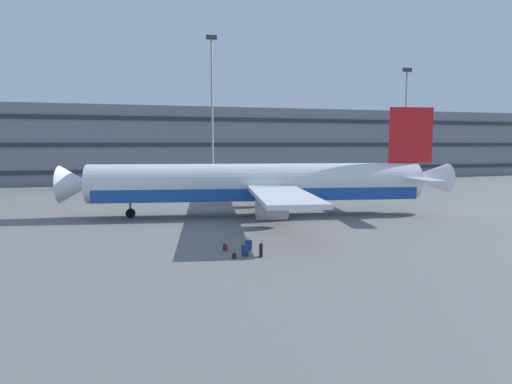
% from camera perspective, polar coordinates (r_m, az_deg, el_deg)
% --- Properties ---
extents(ground_plane, '(600.00, 600.00, 0.00)m').
position_cam_1_polar(ground_plane, '(43.83, 1.01, -3.16)').
color(ground_plane, slate).
extents(terminal_structure, '(161.68, 16.90, 13.93)m').
position_cam_1_polar(terminal_structure, '(90.27, -7.73, 6.06)').
color(terminal_structure, slate).
rests_on(terminal_structure, ground_plane).
extents(airliner, '(38.81, 31.51, 10.83)m').
position_cam_1_polar(airliner, '(43.98, 0.75, 1.00)').
color(airliner, silver).
rests_on(airliner, ground_plane).
extents(light_mast_left, '(1.80, 0.50, 25.30)m').
position_cam_1_polar(light_mast_left, '(77.35, -5.68, 11.57)').
color(light_mast_left, gray).
rests_on(light_mast_left, ground_plane).
extents(light_mast_center_left, '(1.80, 0.50, 21.61)m').
position_cam_1_polar(light_mast_center_left, '(91.67, 18.71, 9.25)').
color(light_mast_center_left, gray).
rests_on(light_mast_center_left, ground_plane).
extents(suitcase_upright, '(0.44, 0.48, 0.89)m').
position_cam_1_polar(suitcase_upright, '(28.52, -1.43, -7.49)').
color(suitcase_upright, navy).
rests_on(suitcase_upright, ground_plane).
extents(suitcase_orange, '(0.41, 0.45, 0.82)m').
position_cam_1_polar(suitcase_orange, '(30.16, -0.93, -6.79)').
color(suitcase_orange, navy).
rests_on(suitcase_orange, ground_plane).
extents(suitcase_navy, '(0.32, 0.42, 1.05)m').
position_cam_1_polar(suitcase_navy, '(28.28, 0.65, -7.48)').
color(suitcase_navy, black).
rests_on(suitcase_navy, ground_plane).
extents(backpack_laid_flat, '(0.42, 0.42, 0.53)m').
position_cam_1_polar(backpack_laid_flat, '(30.06, -3.96, -7.10)').
color(backpack_laid_flat, '#592619').
rests_on(backpack_laid_flat, ground_plane).
extents(backpack_black, '(0.35, 0.29, 0.45)m').
position_cam_1_polar(backpack_black, '(27.96, -2.86, -8.19)').
color(backpack_black, maroon).
rests_on(backpack_black, ground_plane).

